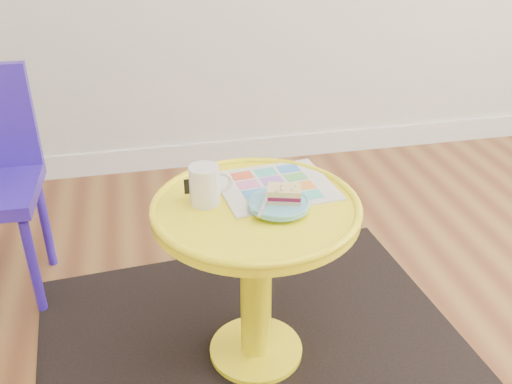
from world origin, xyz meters
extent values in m
cube|color=white|center=(0.00, 1.99, 0.06)|extent=(4.00, 0.02, 0.12)
cube|color=black|center=(-0.68, 0.63, 0.00)|extent=(1.38, 1.19, 0.01)
cylinder|color=yellow|center=(-0.68, 0.63, 0.01)|extent=(0.28, 0.28, 0.02)
cylinder|color=yellow|center=(-0.68, 0.63, 0.26)|extent=(0.09, 0.09, 0.48)
cylinder|color=yellow|center=(-0.68, 0.63, 0.52)|extent=(0.56, 0.56, 0.03)
cylinder|color=#321BB1|center=(-1.34, 0.98, 0.18)|extent=(0.03, 0.03, 0.36)
cylinder|color=#321BB1|center=(-1.33, 1.26, 0.18)|extent=(0.03, 0.03, 0.36)
cube|color=silver|center=(-0.60, 0.72, 0.53)|extent=(0.34, 0.29, 0.01)
cylinder|color=silver|center=(-0.81, 0.67, 0.58)|extent=(0.08, 0.08, 0.11)
torus|color=silver|center=(-0.76, 0.67, 0.59)|extent=(0.06, 0.01, 0.06)
cylinder|color=#D1B78C|center=(-0.81, 0.67, 0.63)|extent=(0.07, 0.07, 0.01)
cylinder|color=#60B7CB|center=(-0.62, 0.60, 0.54)|extent=(0.06, 0.06, 0.01)
cylinder|color=#60B7CB|center=(-0.62, 0.60, 0.55)|extent=(0.16, 0.16, 0.01)
cube|color=#D3BC8C|center=(-0.61, 0.60, 0.56)|extent=(0.10, 0.08, 0.01)
cube|color=maroon|center=(-0.61, 0.60, 0.57)|extent=(0.10, 0.08, 0.01)
cube|color=#EADB8C|center=(-0.61, 0.60, 0.58)|extent=(0.10, 0.08, 0.02)
cube|color=silver|center=(-0.67, 0.58, 0.56)|extent=(0.06, 0.11, 0.00)
cube|color=silver|center=(-0.64, 0.64, 0.56)|extent=(0.03, 0.04, 0.00)
camera|label=1|loc=(-0.96, -0.65, 1.29)|focal=40.00mm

